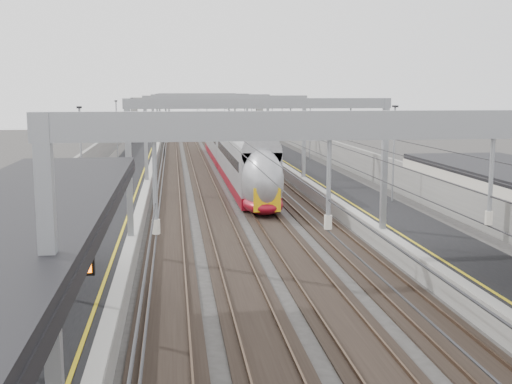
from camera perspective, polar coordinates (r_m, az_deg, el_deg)
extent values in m
cube|color=black|center=(54.46, -11.33, 0.93)|extent=(4.00, 120.00, 1.00)
cube|color=black|center=(55.68, 5.33, 1.24)|extent=(4.00, 120.00, 1.00)
cube|color=black|center=(54.39, -7.63, 0.53)|extent=(2.40, 140.00, 0.08)
cube|color=brown|center=(54.39, -8.39, 0.61)|extent=(0.07, 140.00, 0.14)
cube|color=brown|center=(54.38, -6.88, 0.64)|extent=(0.07, 140.00, 0.14)
cube|color=black|center=(54.46, -4.48, 0.59)|extent=(2.40, 140.00, 0.08)
cube|color=brown|center=(54.42, -5.23, 0.67)|extent=(0.07, 140.00, 0.14)
cube|color=brown|center=(54.49, -3.72, 0.70)|extent=(0.07, 140.00, 0.14)
cube|color=black|center=(54.69, -1.34, 0.65)|extent=(2.40, 140.00, 0.08)
cube|color=brown|center=(54.61, -2.09, 0.73)|extent=(0.07, 140.00, 0.14)
cube|color=brown|center=(54.76, -0.59, 0.76)|extent=(0.07, 140.00, 0.14)
cube|color=black|center=(55.08, 1.77, 0.71)|extent=(2.40, 140.00, 0.08)
cube|color=brown|center=(54.96, 1.03, 0.79)|extent=(0.07, 140.00, 0.14)
cube|color=brown|center=(55.19, 2.51, 0.82)|extent=(0.07, 140.00, 0.14)
cube|color=gray|center=(11.61, -17.76, -9.73)|extent=(0.28, 0.28, 6.60)
cube|color=gray|center=(11.61, 13.82, 5.82)|extent=(13.00, 0.25, 0.50)
cube|color=gray|center=(31.10, -11.24, 2.07)|extent=(0.28, 0.28, 6.60)
cube|color=gray|center=(32.75, 11.35, 2.41)|extent=(0.28, 0.28, 6.60)
cube|color=gray|center=(31.11, 0.35, 7.88)|extent=(13.00, 0.25, 0.50)
cube|color=gray|center=(50.99, -9.77, 4.74)|extent=(0.28, 0.28, 6.60)
cube|color=gray|center=(52.01, 4.28, 4.92)|extent=(0.28, 0.28, 6.60)
cube|color=gray|center=(50.99, -2.70, 8.29)|extent=(13.00, 0.25, 0.50)
cube|color=gray|center=(70.94, -9.13, 5.91)|extent=(0.28, 0.28, 6.60)
cube|color=gray|center=(71.68, 1.05, 6.05)|extent=(0.28, 0.28, 6.60)
cube|color=gray|center=(70.94, -4.04, 8.46)|extent=(13.00, 0.25, 0.50)
cube|color=gray|center=(90.91, -8.76, 6.56)|extent=(0.28, 0.28, 6.60)
cube|color=gray|center=(91.49, -0.80, 6.68)|extent=(0.28, 0.28, 6.60)
cube|color=gray|center=(90.92, -4.79, 8.56)|extent=(13.00, 0.25, 0.50)
cube|color=gray|center=(108.90, -8.55, 6.94)|extent=(0.28, 0.28, 6.60)
cube|color=gray|center=(109.38, -1.89, 7.05)|extent=(0.28, 0.28, 6.60)
cube|color=gray|center=(108.90, -5.24, 8.61)|extent=(13.00, 0.25, 0.50)
cylinder|color=#262628|center=(58.87, -7.73, 6.50)|extent=(0.03, 140.00, 0.03)
cylinder|color=#262628|center=(58.93, -4.79, 6.56)|extent=(0.03, 140.00, 0.03)
cylinder|color=#262628|center=(59.14, -1.87, 6.59)|extent=(0.03, 140.00, 0.03)
cylinder|color=#262628|center=(59.50, 1.03, 6.61)|extent=(0.03, 140.00, 0.03)
cylinder|color=black|center=(23.99, -20.54, -3.49)|extent=(0.20, 0.20, 4.00)
cube|color=black|center=(13.48, -17.56, -6.01)|extent=(1.60, 0.15, 0.55)
cube|color=#FF5F05|center=(13.40, -17.62, -6.10)|extent=(1.50, 0.02, 0.42)
cube|color=gray|center=(108.91, -5.23, 8.01)|extent=(22.00, 2.20, 1.40)
cube|color=gray|center=(109.11, -10.75, 6.26)|extent=(1.00, 2.20, 6.20)
cube|color=gray|center=(109.91, 0.31, 6.43)|extent=(1.00, 2.20, 6.20)
cube|color=gray|center=(54.64, -14.71, 2.00)|extent=(0.30, 120.00, 3.20)
cube|color=gray|center=(56.33, 8.53, 2.40)|extent=(0.30, 120.00, 3.20)
cube|color=maroon|center=(53.13, -1.17, 1.02)|extent=(2.69, 22.91, 0.80)
cube|color=gray|center=(52.90, -1.17, 3.05)|extent=(2.69, 22.91, 2.99)
cube|color=black|center=(45.31, -0.07, -0.77)|extent=(1.99, 2.39, 0.50)
cube|color=maroon|center=(76.19, -3.07, 3.42)|extent=(2.69, 22.91, 0.80)
cube|color=gray|center=(76.04, -3.08, 4.84)|extent=(2.69, 22.91, 2.99)
cube|color=black|center=(68.28, -2.56, 2.51)|extent=(1.99, 2.39, 0.50)
ellipsoid|color=gray|center=(41.46, 0.57, 0.99)|extent=(2.69, 5.18, 4.18)
cube|color=yellow|center=(39.50, 1.00, -0.72)|extent=(1.69, 0.12, 1.49)
cube|color=black|center=(39.71, 0.91, 1.51)|extent=(1.59, 0.57, 0.94)
cylinder|color=black|center=(73.20, -8.16, 3.82)|extent=(0.12, 0.12, 3.00)
cube|color=black|center=(73.07, -8.19, 5.07)|extent=(0.32, 0.22, 0.75)
sphere|color=#0CE526|center=(72.93, -8.20, 5.18)|extent=(0.16, 0.16, 0.16)
cylinder|color=black|center=(82.79, -2.25, 4.49)|extent=(0.12, 0.12, 3.00)
cube|color=black|center=(82.68, -2.25, 5.60)|extent=(0.32, 0.22, 0.75)
sphere|color=red|center=(82.55, -2.25, 5.70)|extent=(0.16, 0.16, 0.16)
cylinder|color=black|center=(79.33, -0.42, 4.30)|extent=(0.12, 0.12, 3.00)
cube|color=black|center=(79.22, -0.42, 5.46)|extent=(0.32, 0.22, 0.75)
sphere|color=#0CE526|center=(79.08, -0.41, 5.56)|extent=(0.16, 0.16, 0.16)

